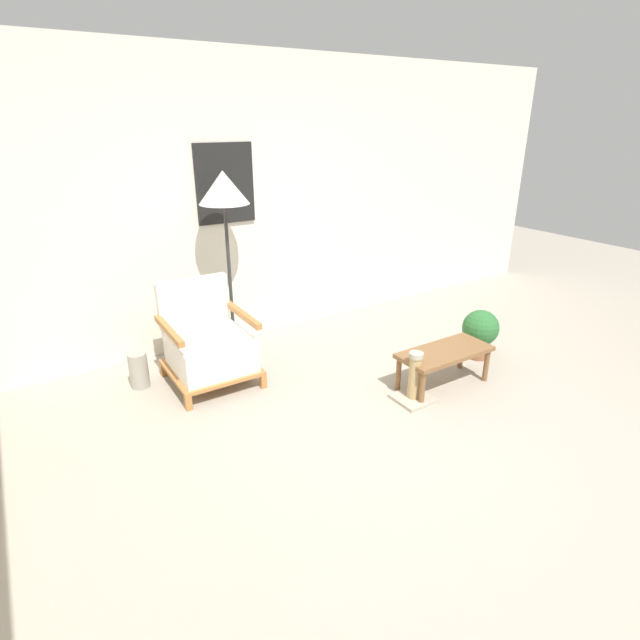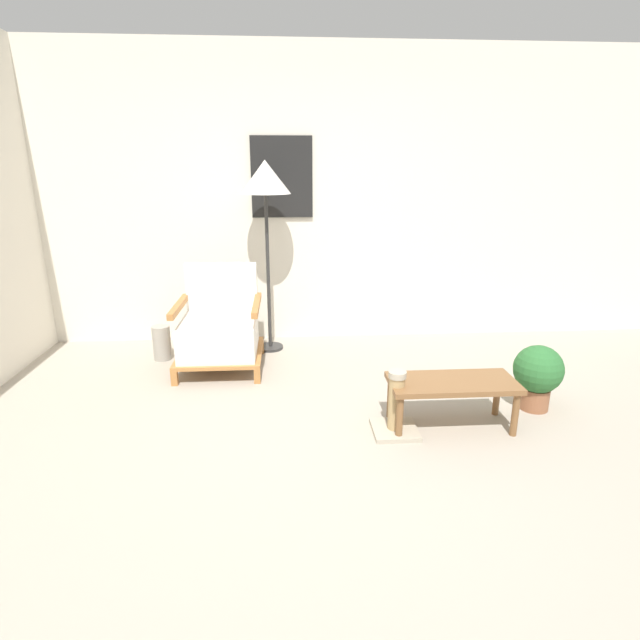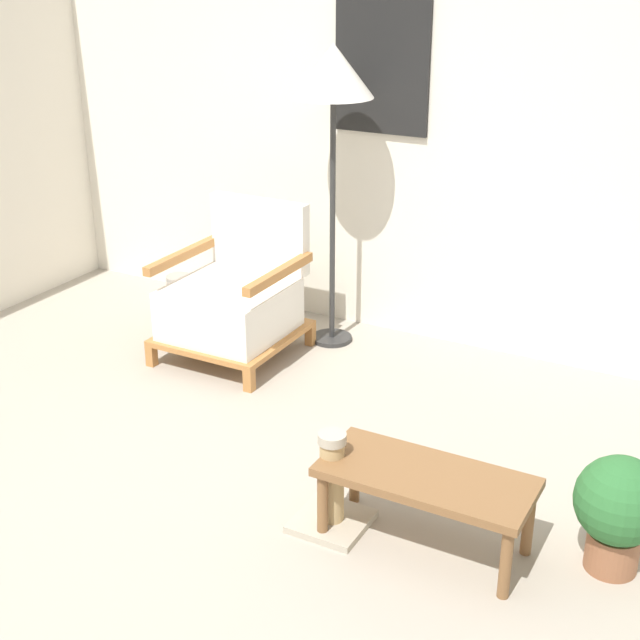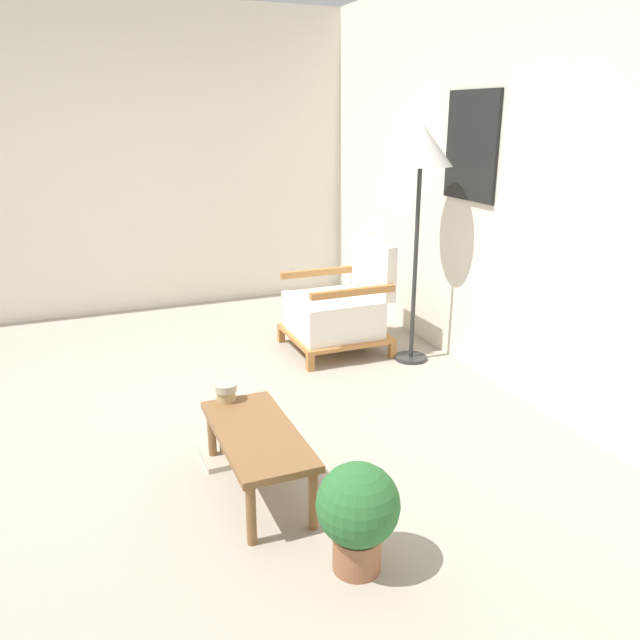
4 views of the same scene
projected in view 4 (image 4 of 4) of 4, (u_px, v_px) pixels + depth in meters
ground_plane at (117, 441)px, 3.51m from camera, size 14.00×14.00×0.00m
wall_back at (503, 180)px, 3.99m from camera, size 8.00×0.09×2.70m
wall_left at (134, 162)px, 5.52m from camera, size 0.06×8.00×2.70m
armchair at (339, 309)px, 4.79m from camera, size 0.69×0.71×0.84m
floor_lamp at (421, 153)px, 4.22m from camera, size 0.44×0.44×1.70m
coffee_table at (257, 440)px, 2.97m from camera, size 0.82×0.36×0.33m
vase at (335, 308)px, 5.40m from camera, size 0.16×0.16×0.31m
potted_plant at (358, 511)px, 2.45m from camera, size 0.34×0.34×0.47m
scratching_post at (228, 431)px, 3.32m from camera, size 0.29×0.29×0.42m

